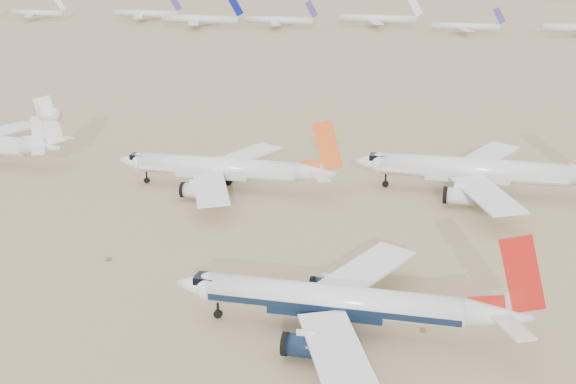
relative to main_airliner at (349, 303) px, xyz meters
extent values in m
plane|color=olive|center=(-14.05, 1.34, -4.76)|extent=(7000.00, 7000.00, 0.00)
cylinder|color=white|center=(-2.22, 0.00, 0.21)|extent=(36.58, 4.32, 4.32)
cube|color=#0D1C31|center=(-2.22, 0.00, -0.33)|extent=(35.85, 4.39, 0.97)
sphere|color=white|center=(-20.51, 0.00, 0.21)|extent=(4.32, 4.32, 4.32)
cube|color=black|center=(-21.15, 0.00, 1.40)|extent=(3.03, 2.81, 1.08)
cone|color=white|center=(20.39, 0.00, 0.54)|extent=(9.15, 4.32, 4.32)
cube|color=white|center=(0.61, -12.83, -0.54)|extent=(14.13, 22.26, 0.68)
cube|color=white|center=(22.17, -4.21, 1.08)|extent=(5.81, 7.59, 0.26)
cylinder|color=#0D1C31|center=(-4.25, -8.99, -2.49)|extent=(5.08, 3.11, 3.11)
cube|color=white|center=(0.61, 12.83, -0.54)|extent=(14.13, 22.26, 0.68)
cube|color=white|center=(22.17, 4.21, 1.08)|extent=(5.81, 7.59, 0.26)
cylinder|color=#0D1C31|center=(-4.25, 8.99, -2.49)|extent=(5.08, 3.11, 3.11)
cube|color=#B51811|center=(22.93, 0.00, 6.84)|extent=(6.93, 0.35, 11.42)
cylinder|color=black|center=(-19.43, 0.00, -4.11)|extent=(1.30, 0.54, 1.30)
cylinder|color=black|center=(-0.69, -3.03, -3.85)|extent=(1.82, 1.08, 1.82)
cylinder|color=black|center=(-0.69, 3.03, -3.85)|extent=(1.82, 1.08, 1.82)
cylinder|color=white|center=(15.82, 66.44, 0.73)|extent=(39.26, 4.77, 4.77)
cube|color=silver|center=(15.82, 66.44, 0.13)|extent=(38.48, 4.84, 1.07)
sphere|color=white|center=(-3.81, 66.44, 0.73)|extent=(4.77, 4.77, 4.77)
cube|color=black|center=(-4.52, 66.44, 2.04)|extent=(3.34, 3.10, 1.19)
cube|color=white|center=(18.86, 52.60, -0.11)|extent=(15.16, 23.89, 0.74)
cylinder|color=silver|center=(13.64, 56.72, -2.26)|extent=(5.45, 3.44, 3.44)
cube|color=white|center=(18.86, 80.27, -0.11)|extent=(15.16, 23.89, 0.74)
cylinder|color=silver|center=(13.64, 76.15, -2.26)|extent=(5.45, 3.44, 3.44)
cylinder|color=black|center=(-2.61, 66.44, -4.04)|extent=(1.43, 0.60, 1.43)
cylinder|color=black|center=(17.46, 63.10, -3.76)|extent=(2.00, 1.19, 2.00)
cylinder|color=black|center=(17.46, 69.78, -3.76)|extent=(2.00, 1.19, 2.00)
cylinder|color=white|center=(-38.11, 56.94, 0.19)|extent=(35.22, 4.30, 4.30)
cube|color=silver|center=(-38.11, 56.94, -0.35)|extent=(34.52, 4.37, 0.97)
sphere|color=white|center=(-55.72, 56.94, 0.19)|extent=(4.30, 4.30, 4.30)
cube|color=black|center=(-56.37, 56.94, 1.37)|extent=(3.01, 2.80, 1.08)
cone|color=white|center=(-16.34, 56.94, 0.51)|extent=(8.80, 4.30, 4.30)
cube|color=white|center=(-35.39, 44.52, -0.56)|extent=(13.60, 21.44, 0.66)
cube|color=white|center=(-14.63, 52.87, 1.05)|extent=(5.59, 7.31, 0.26)
cylinder|color=silver|center=(-40.07, 48.21, -2.50)|extent=(4.89, 3.10, 3.10)
cube|color=white|center=(-35.39, 69.37, -0.56)|extent=(13.60, 21.44, 0.66)
cube|color=white|center=(-14.63, 61.01, 1.05)|extent=(5.59, 7.31, 0.26)
cylinder|color=silver|center=(-40.07, 65.67, -2.50)|extent=(4.89, 3.10, 3.10)
cube|color=orange|center=(-13.90, 56.94, 6.62)|extent=(6.67, 0.34, 11.00)
cylinder|color=black|center=(-54.64, 56.94, -4.11)|extent=(1.29, 0.54, 1.29)
cylinder|color=black|center=(-36.64, 53.93, -3.86)|extent=(1.81, 1.08, 1.81)
cylinder|color=black|center=(-36.64, 59.95, -3.86)|extent=(1.81, 1.08, 1.81)
cone|color=white|center=(-82.20, 60.72, 0.78)|extent=(9.44, 4.52, 4.52)
cube|color=white|center=(-80.36, 56.37, 1.34)|extent=(5.99, 7.83, 0.27)
cube|color=white|center=(-80.36, 65.06, 1.34)|extent=(5.99, 7.83, 0.27)
cube|color=white|center=(-79.57, 60.72, 7.30)|extent=(7.15, 0.36, 11.79)
cylinder|color=white|center=(-79.31, 60.72, 8.75)|extent=(4.72, 2.93, 2.93)
cylinder|color=silver|center=(-234.82, 323.83, -0.77)|extent=(32.10, 3.17, 3.17)
cube|color=white|center=(-219.72, 323.83, 4.59)|extent=(6.39, 0.32, 8.05)
cube|color=silver|center=(-234.82, 315.52, -1.25)|extent=(8.46, 14.78, 0.32)
cube|color=silver|center=(-234.82, 332.14, -1.25)|extent=(8.46, 14.78, 0.32)
cylinder|color=silver|center=(-171.29, 332.58, -0.44)|extent=(38.82, 3.84, 3.84)
cube|color=#45327E|center=(-153.03, 332.58, 6.04)|extent=(7.73, 0.38, 9.74)
cube|color=silver|center=(-171.29, 322.54, -1.02)|extent=(10.23, 17.87, 0.38)
cube|color=silver|center=(-171.29, 342.63, -1.02)|extent=(10.23, 17.87, 0.38)
cylinder|color=silver|center=(-131.72, 313.42, -0.25)|extent=(42.68, 4.22, 4.22)
cube|color=navy|center=(-111.63, 313.42, 6.88)|extent=(8.50, 0.42, 10.70)
cube|color=silver|center=(-131.72, 302.37, -0.88)|extent=(11.24, 19.65, 0.42)
cube|color=silver|center=(-131.72, 324.47, -0.88)|extent=(11.24, 19.65, 0.42)
cylinder|color=silver|center=(-89.87, 320.91, -0.52)|extent=(37.26, 3.68, 3.68)
cube|color=#45327E|center=(-72.34, 320.91, 5.71)|extent=(7.42, 0.37, 9.35)
cube|color=silver|center=(-89.87, 311.27, -1.07)|extent=(9.82, 17.15, 0.37)
cube|color=silver|center=(-89.87, 330.56, -1.07)|extent=(9.82, 17.15, 0.37)
cylinder|color=silver|center=(-39.09, 337.80, -0.30)|extent=(41.63, 4.11, 4.11)
cube|color=white|center=(-19.50, 337.80, 6.65)|extent=(8.29, 0.41, 10.44)
cube|color=silver|center=(-39.09, 327.03, -0.92)|extent=(10.97, 19.16, 0.41)
cube|color=silver|center=(-39.09, 348.58, -0.92)|extent=(10.97, 19.16, 0.41)
cylinder|color=silver|center=(7.72, 318.55, -0.68)|extent=(34.10, 3.37, 3.37)
cube|color=#45327E|center=(23.76, 318.55, 5.02)|extent=(6.79, 0.34, 8.55)
cube|color=silver|center=(7.72, 309.73, -1.18)|extent=(8.98, 15.70, 0.34)
cube|color=silver|center=(7.72, 327.38, -1.18)|extent=(8.98, 15.70, 0.34)
ellipsoid|color=brown|center=(-44.45, 15.74, -4.47)|extent=(0.98, 0.98, 0.54)
ellipsoid|color=brown|center=(10.35, 2.94, -4.51)|extent=(0.84, 0.84, 0.46)
ellipsoid|color=brown|center=(24.05, 32.24, -4.47)|extent=(0.98, 0.98, 0.54)
camera|label=1|loc=(15.12, -100.66, 51.25)|focal=50.00mm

